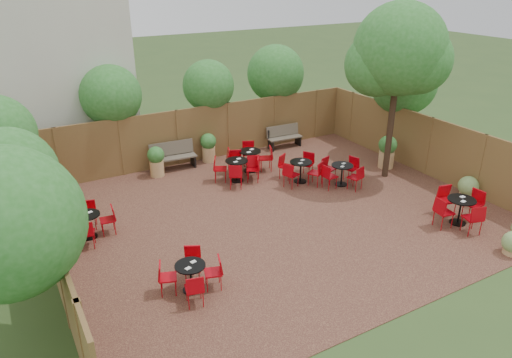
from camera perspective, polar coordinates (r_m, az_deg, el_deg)
ground at (r=13.78m, az=2.46°, el=-4.21°), size 80.00×80.00×0.00m
courtyard_paving at (r=13.78m, az=2.46°, el=-4.17°), size 12.00×10.00×0.02m
fence_back at (r=17.48m, az=-6.19°, el=5.46°), size 12.00×0.08×2.00m
fence_left at (r=11.66m, az=-23.55°, el=-6.38°), size 0.08×10.00×2.00m
fence_right at (r=17.09m, az=19.92°, el=3.69°), size 0.08×10.00×2.00m
neighbour_building at (r=18.55m, az=-23.85°, el=14.25°), size 5.00×4.00×8.00m
overhang_foliage at (r=14.00m, az=-7.59°, el=7.86°), size 15.76×10.69×2.53m
courtyard_tree at (r=15.68m, az=16.72°, el=14.02°), size 2.94×2.86×5.64m
park_bench_left at (r=16.85m, az=-9.88°, el=2.78°), size 1.59×0.60×0.96m
park_bench_right at (r=18.77m, az=3.35°, el=5.13°), size 1.42×0.52×0.86m
bistro_tables at (r=14.33m, az=2.63°, el=-1.12°), size 10.51×7.65×0.86m
planters at (r=16.17m, az=-4.70°, el=2.49°), size 11.46×4.24×1.16m
low_shrubs at (r=14.61m, az=26.76°, el=-3.83°), size 2.34×3.29×0.66m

